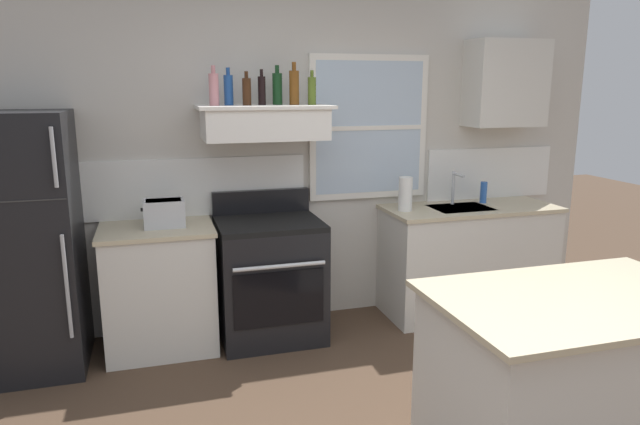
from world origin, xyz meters
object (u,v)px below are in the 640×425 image
(bottle_brown_stout, at_px, (247,91))
(dish_soap_bottle, at_px, (484,192))
(bottle_blue_liqueur, at_px, (229,89))
(bottle_dark_green_wine, at_px, (277,88))
(stove_range, at_px, (270,278))
(bottle_rose_pink, at_px, (214,89))
(paper_towel_roll, at_px, (405,194))
(bottle_balsamic_dark, at_px, (262,90))
(bottle_olive_oil_square, at_px, (312,90))
(kitchen_island, at_px, (572,383))
(toaster, at_px, (164,213))
(refrigerator, at_px, (22,245))
(bottle_amber_wine, at_px, (294,87))

(bottle_brown_stout, bearing_deg, dish_soap_bottle, 1.89)
(bottle_blue_liqueur, xyz_separation_m, bottle_dark_green_wine, (0.36, 0.00, 0.01))
(stove_range, xyz_separation_m, bottle_rose_pink, (-0.35, 0.10, 1.40))
(bottle_dark_green_wine, bearing_deg, bottle_brown_stout, -161.81)
(bottle_blue_liqueur, bearing_deg, paper_towel_roll, -4.64)
(bottle_balsamic_dark, bearing_deg, bottle_olive_oil_square, -12.93)
(bottle_rose_pink, xyz_separation_m, kitchen_island, (1.47, -2.04, -1.40))
(bottle_blue_liqueur, relative_size, dish_soap_bottle, 1.46)
(bottle_brown_stout, xyz_separation_m, dish_soap_bottle, (2.01, 0.07, -0.84))
(kitchen_island, bearing_deg, bottle_rose_pink, 125.76)
(toaster, bearing_deg, bottle_balsamic_dark, 8.30)
(refrigerator, distance_m, toaster, 0.92)
(stove_range, height_order, dish_soap_bottle, same)
(paper_towel_roll, bearing_deg, bottle_amber_wine, 176.44)
(bottle_balsamic_dark, bearing_deg, bottle_blue_liqueur, 178.82)
(dish_soap_bottle, bearing_deg, bottle_amber_wine, -178.44)
(refrigerator, height_order, paper_towel_roll, refrigerator)
(bottle_brown_stout, height_order, bottle_olive_oil_square, bottle_olive_oil_square)
(bottle_blue_liqueur, xyz_separation_m, paper_towel_roll, (1.35, -0.11, -0.81))
(bottle_amber_wine, bearing_deg, bottle_balsamic_dark, 167.73)
(stove_range, height_order, bottle_blue_liqueur, bottle_blue_liqueur)
(bottle_rose_pink, bearing_deg, bottle_olive_oil_square, -2.79)
(bottle_amber_wine, relative_size, dish_soap_bottle, 1.69)
(bottle_amber_wine, height_order, kitchen_island, bottle_amber_wine)
(bottle_blue_liqueur, height_order, bottle_olive_oil_square, bottle_blue_liqueur)
(bottle_dark_green_wine, xyz_separation_m, kitchen_island, (1.00, -2.09, -1.41))
(toaster, xyz_separation_m, bottle_olive_oil_square, (1.09, 0.03, 0.84))
(bottle_brown_stout, distance_m, paper_towel_roll, 1.47)
(refrigerator, bearing_deg, bottle_balsamic_dark, 5.73)
(stove_range, height_order, kitchen_island, stove_range)
(bottle_blue_liqueur, distance_m, paper_towel_roll, 1.58)
(bottle_olive_oil_square, bearing_deg, bottle_rose_pink, 177.21)
(bottle_blue_liqueur, distance_m, kitchen_island, 2.86)
(stove_range, bearing_deg, bottle_blue_liqueur, 148.78)
(bottle_amber_wine, bearing_deg, paper_towel_roll, -3.56)
(refrigerator, relative_size, bottle_brown_stout, 7.31)
(bottle_dark_green_wine, bearing_deg, paper_towel_roll, -6.41)
(bottle_rose_pink, bearing_deg, dish_soap_bottle, 1.08)
(bottle_blue_liqueur, height_order, bottle_brown_stout, bottle_blue_liqueur)
(dish_soap_bottle, bearing_deg, paper_towel_roll, -172.59)
(dish_soap_bottle, bearing_deg, bottle_olive_oil_square, -177.13)
(toaster, distance_m, bottle_dark_green_wine, 1.21)
(toaster, bearing_deg, refrigerator, -176.36)
(stove_range, relative_size, kitchen_island, 0.78)
(stove_range, bearing_deg, bottle_dark_green_wine, 52.81)
(bottle_balsamic_dark, bearing_deg, refrigerator, -174.27)
(paper_towel_roll, distance_m, dish_soap_bottle, 0.78)
(bottle_dark_green_wine, xyz_separation_m, paper_towel_roll, (1.00, -0.11, -0.82))
(bottle_blue_liqueur, height_order, bottle_balsamic_dark, bottle_blue_liqueur)
(toaster, height_order, bottle_olive_oil_square, bottle_olive_oil_square)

